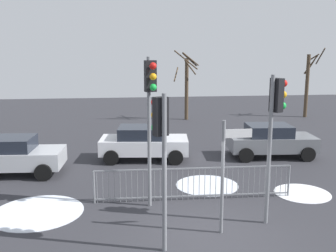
# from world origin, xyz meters

# --- Properties ---
(ground_plane) EXTENTS (60.00, 60.00, 0.00)m
(ground_plane) POSITION_xyz_m (0.00, 0.00, 0.00)
(ground_plane) COLOR #2D2D33
(traffic_light_foreground_left) EXTENTS (0.36, 0.56, 4.57)m
(traffic_light_foreground_left) POSITION_xyz_m (-1.41, 1.91, 3.35)
(traffic_light_foreground_left) COLOR slate
(traffic_light_foreground_left) RESTS_ON ground
(traffic_light_mid_left) EXTENTS (0.39, 0.53, 3.82)m
(traffic_light_mid_left) POSITION_xyz_m (-1.36, -0.61, 2.80)
(traffic_light_mid_left) COLOR slate
(traffic_light_mid_left) RESTS_ON ground
(traffic_light_rear_right) EXTENTS (0.53, 0.40, 4.14)m
(traffic_light_rear_right) POSITION_xyz_m (1.83, 0.50, 3.03)
(traffic_light_rear_right) COLOR slate
(traffic_light_rear_right) RESTS_ON ground
(direction_sign_post) EXTENTS (0.79, 0.09, 3.03)m
(direction_sign_post) POSITION_xyz_m (0.36, 0.01, 1.70)
(direction_sign_post) COLOR slate
(direction_sign_post) RESTS_ON ground
(pedestrian_guard_railing) EXTENTS (6.39, 0.20, 1.07)m
(pedestrian_guard_railing) POSITION_xyz_m (-0.00, 2.38, 0.55)
(pedestrian_guard_railing) COLOR slate
(pedestrian_guard_railing) RESTS_ON ground
(car_silver_trailing) EXTENTS (3.90, 2.12, 1.47)m
(car_silver_trailing) POSITION_xyz_m (-6.51, 5.79, 0.77)
(car_silver_trailing) COLOR #B2B5BA
(car_silver_trailing) RESTS_ON ground
(car_grey_mid) EXTENTS (3.91, 2.15, 1.47)m
(car_grey_mid) POSITION_xyz_m (4.37, 7.04, 0.77)
(car_grey_mid) COLOR slate
(car_grey_mid) RESTS_ON ground
(car_white_far) EXTENTS (3.96, 2.27, 1.47)m
(car_white_far) POSITION_xyz_m (-1.34, 7.27, 0.77)
(car_white_far) COLOR silver
(car_white_far) RESTS_ON ground
(bare_tree_centre) EXTENTS (1.73, 1.93, 4.74)m
(bare_tree_centre) POSITION_xyz_m (2.15, 16.83, 2.41)
(bare_tree_centre) COLOR #473828
(bare_tree_centre) RESTS_ON ground
(bare_tree_right) EXTENTS (1.08, 1.62, 4.88)m
(bare_tree_right) POSITION_xyz_m (10.89, 16.93, 2.46)
(bare_tree_right) COLOR #473828
(bare_tree_right) RESTS_ON ground
(snow_patch_kerb) EXTENTS (2.23, 2.23, 0.01)m
(snow_patch_kerb) POSITION_xyz_m (0.72, 3.64, 0.01)
(snow_patch_kerb) COLOR silver
(snow_patch_kerb) RESTS_ON ground
(snow_patch_island) EXTENTS (1.86, 1.86, 0.01)m
(snow_patch_island) POSITION_xyz_m (3.74, 2.48, 0.01)
(snow_patch_island) COLOR white
(snow_patch_island) RESTS_ON ground
(snow_patch_verge) EXTENTS (2.71, 2.71, 0.01)m
(snow_patch_verge) POSITION_xyz_m (-4.81, 1.93, 0.01)
(snow_patch_verge) COLOR silver
(snow_patch_verge) RESTS_ON ground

